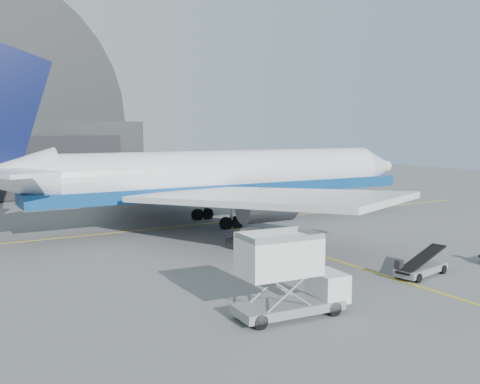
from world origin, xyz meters
TOP-DOWN VIEW (x-y plane):
  - ground at (0.00, 0.00)m, footprint 200.00×200.00m
  - taxi_lines at (0.00, 12.67)m, footprint 80.00×42.12m
  - distant_bldg_a at (38.00, 72.00)m, footprint 14.00×8.00m
  - distant_bldg_b at (55.00, 68.00)m, footprint 8.00×6.00m
  - airliner at (-0.30, 19.38)m, footprint 54.50×52.85m
  - catering_truck at (-11.10, -9.55)m, footprint 6.80×2.98m
  - pushback_tug at (-3.47, 7.25)m, footprint 3.88×2.80m
  - belt_loader_a at (2.16, -7.52)m, footprint 5.28×2.61m
  - traffic_cone at (-5.40, -0.90)m, footprint 0.39×0.39m

SIDE VIEW (x-z plane):
  - ground at x=0.00m, z-range 0.00..0.00m
  - distant_bldg_a at x=38.00m, z-range -2.00..2.00m
  - distant_bldg_b at x=55.00m, z-range -1.40..1.40m
  - taxi_lines at x=0.00m, z-range 0.00..0.02m
  - traffic_cone at x=-5.40m, z-range -0.01..0.55m
  - belt_loader_a at x=2.16m, z-range -0.38..1.59m
  - pushback_tug at x=-3.47m, z-range -0.20..1.43m
  - catering_truck at x=-11.10m, z-range 0.03..4.59m
  - airliner at x=-0.30m, z-range -4.21..14.91m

